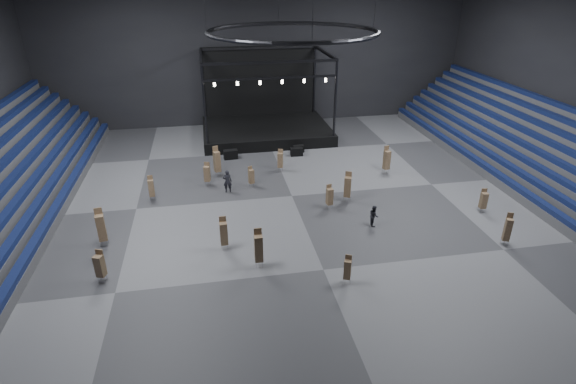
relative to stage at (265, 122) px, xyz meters
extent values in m
plane|color=#545557|center=(0.00, -16.24, -1.45)|extent=(50.00, 50.00, 0.00)
cube|color=black|center=(0.00, 4.76, 7.55)|extent=(50.00, 0.20, 18.00)
cube|color=black|center=(0.00, -37.24, 7.55)|extent=(50.00, 0.20, 18.00)
cube|color=#48484B|center=(-21.40, -16.24, -1.08)|extent=(7.20, 40.00, 0.75)
cube|color=#0C1039|center=(-18.12, -16.24, -0.50)|extent=(0.59, 40.00, 0.40)
cube|color=#48484B|center=(-21.85, -16.24, -0.70)|extent=(6.30, 40.00, 1.50)
cube|color=#0C1039|center=(-19.02, -16.24, 0.25)|extent=(0.59, 40.00, 0.40)
cube|color=#0C1039|center=(-19.91, -16.24, 1.00)|extent=(0.59, 40.00, 0.40)
cube|color=#0C1039|center=(-20.82, -16.24, 1.75)|extent=(0.59, 40.00, 0.40)
cube|color=#48484B|center=(21.40, -16.24, -1.08)|extent=(7.20, 40.00, 0.75)
cube|color=#0C1039|center=(18.12, -16.24, -0.50)|extent=(0.59, 40.00, 0.40)
cube|color=#48484B|center=(21.85, -16.24, -0.70)|extent=(6.30, 40.00, 1.50)
cube|color=#0C1039|center=(19.02, -16.24, 0.25)|extent=(0.59, 40.00, 0.40)
cube|color=#48484B|center=(22.30, -16.24, -0.33)|extent=(5.40, 40.00, 2.25)
cube|color=#0C1039|center=(19.91, -16.24, 1.00)|extent=(0.59, 40.00, 0.40)
cube|color=#48484B|center=(22.75, -16.24, 0.05)|extent=(4.50, 40.00, 3.00)
cube|color=#0C1039|center=(20.82, -16.24, 1.75)|extent=(0.59, 40.00, 0.40)
cube|color=#48484B|center=(23.20, -16.24, 0.42)|extent=(3.60, 40.00, 3.75)
cube|color=#0C1039|center=(21.71, -16.24, 2.50)|extent=(0.59, 40.00, 0.40)
cube|color=#48484B|center=(23.65, -16.24, 0.80)|extent=(2.70, 40.00, 4.50)
cube|color=#0C1039|center=(22.61, -16.24, 3.25)|extent=(0.59, 40.00, 0.40)
cube|color=#48484B|center=(24.10, -16.24, 1.17)|extent=(1.80, 40.00, 5.25)
cube|color=#0C1039|center=(23.52, -16.24, 4.00)|extent=(0.59, 40.00, 0.40)
cube|color=#48484B|center=(24.55, -16.24, 1.55)|extent=(0.90, 40.00, 6.00)
cube|color=#0C1039|center=(24.41, -16.24, 4.75)|extent=(0.59, 40.00, 0.40)
cube|color=black|center=(0.00, -0.74, -0.85)|extent=(14.00, 10.00, 1.20)
cube|color=black|center=(0.00, 4.06, 3.75)|extent=(13.30, 0.30, 8.00)
cylinder|color=black|center=(-6.60, -5.34, 3.65)|extent=(0.24, 0.24, 7.80)
cylinder|color=black|center=(-6.60, 3.86, 3.65)|extent=(0.24, 0.24, 7.80)
cylinder|color=black|center=(6.60, -5.34, 3.65)|extent=(0.24, 0.24, 7.80)
cylinder|color=black|center=(6.60, 3.86, 3.65)|extent=(0.24, 0.24, 7.80)
cube|color=black|center=(0.00, -5.34, 7.55)|extent=(13.40, 0.25, 0.25)
cube|color=black|center=(0.00, 3.86, 7.55)|extent=(13.40, 0.25, 0.25)
cube|color=black|center=(0.00, -5.34, 6.05)|extent=(13.40, 0.20, 0.20)
cylinder|color=white|center=(-5.50, -5.34, 5.65)|extent=(0.24, 0.24, 0.35)
cylinder|color=white|center=(-3.30, -5.34, 5.65)|extent=(0.24, 0.24, 0.35)
cylinder|color=white|center=(-1.10, -5.34, 5.65)|extent=(0.24, 0.24, 0.35)
cylinder|color=white|center=(1.10, -5.34, 5.65)|extent=(0.24, 0.24, 0.35)
cylinder|color=white|center=(3.30, -5.34, 5.65)|extent=(0.24, 0.24, 0.35)
cylinder|color=white|center=(5.50, -5.34, 5.65)|extent=(0.24, 0.24, 0.35)
torus|color=black|center=(0.00, -16.24, 11.55)|extent=(12.30, 12.30, 0.30)
cube|color=black|center=(-4.44, -6.93, -1.00)|extent=(1.42, 0.80, 0.91)
cube|color=black|center=(2.60, -6.36, -1.09)|extent=(1.14, 0.64, 0.73)
cube|color=black|center=(2.20, -7.29, -1.04)|extent=(1.25, 0.64, 0.82)
cylinder|color=silver|center=(-4.12, -25.82, -1.24)|extent=(0.03, 0.03, 0.43)
cylinder|color=silver|center=(-4.12, -25.41, -1.24)|extent=(0.03, 0.03, 0.43)
cylinder|color=silver|center=(-3.71, -25.82, -1.24)|extent=(0.03, 0.03, 0.43)
cylinder|color=silver|center=(-3.71, -25.41, -1.24)|extent=(0.03, 0.03, 0.43)
cube|color=#8D6C4E|center=(-3.92, -25.61, -0.12)|extent=(0.52, 0.52, 1.80)
cube|color=#8D6C4E|center=(-3.91, -25.40, 0.73)|extent=(0.49, 0.07, 0.99)
cylinder|color=silver|center=(0.88, -28.40, -1.28)|extent=(0.03, 0.03, 0.34)
cylinder|color=silver|center=(0.88, -28.07, -1.28)|extent=(0.03, 0.03, 0.34)
cylinder|color=silver|center=(1.21, -28.40, -1.28)|extent=(0.03, 0.03, 0.34)
cylinder|color=silver|center=(1.21, -28.07, -1.28)|extent=(0.03, 0.03, 0.34)
cube|color=#8D6C4E|center=(1.04, -28.24, -0.48)|extent=(0.55, 0.55, 1.25)
cube|color=#8D6C4E|center=(1.11, -28.08, 0.09)|extent=(0.38, 0.21, 0.69)
cylinder|color=silver|center=(-14.21, -21.51, -1.23)|extent=(0.03, 0.03, 0.45)
cylinder|color=silver|center=(-14.21, -21.08, -1.23)|extent=(0.03, 0.03, 0.45)
cylinder|color=silver|center=(-13.79, -21.51, -1.23)|extent=(0.03, 0.03, 0.45)
cylinder|color=silver|center=(-13.79, -21.08, -1.23)|extent=(0.03, 0.03, 0.45)
cube|color=#8D6C4E|center=(-14.00, -21.30, -0.06)|extent=(0.62, 0.62, 1.88)
cube|color=#8D6C4E|center=(-14.04, -21.08, 0.83)|extent=(0.52, 0.16, 1.03)
cylinder|color=silver|center=(-0.26, -11.07, -1.25)|extent=(0.03, 0.03, 0.40)
cylinder|color=silver|center=(-0.26, -10.69, -1.25)|extent=(0.03, 0.03, 0.40)
cylinder|color=silver|center=(0.11, -11.07, -1.25)|extent=(0.03, 0.03, 0.40)
cylinder|color=silver|center=(0.11, -10.69, -1.25)|extent=(0.03, 0.03, 0.40)
cube|color=#8D6C4E|center=(-0.07, -10.88, -0.36)|extent=(0.60, 0.60, 1.39)
cube|color=#8D6C4E|center=(-0.01, -10.69, 0.29)|extent=(0.45, 0.20, 0.77)
cylinder|color=silver|center=(9.25, -13.34, -1.24)|extent=(0.03, 0.03, 0.43)
cylinder|color=silver|center=(9.25, -12.93, -1.24)|extent=(0.03, 0.03, 0.43)
cylinder|color=silver|center=(9.66, -13.34, -1.24)|extent=(0.03, 0.03, 0.43)
cylinder|color=silver|center=(9.66, -12.93, -1.24)|extent=(0.03, 0.03, 0.43)
cube|color=#8D6C4E|center=(9.45, -13.13, -0.14)|extent=(0.61, 0.61, 1.76)
cube|color=#8D6C4E|center=(9.41, -12.92, 0.69)|extent=(0.49, 0.17, 0.97)
cylinder|color=silver|center=(12.76, -26.29, -1.27)|extent=(0.03, 0.03, 0.35)
cylinder|color=silver|center=(12.76, -25.96, -1.27)|extent=(0.03, 0.03, 0.35)
cylinder|color=silver|center=(13.09, -26.29, -1.27)|extent=(0.03, 0.03, 0.35)
cylinder|color=silver|center=(13.09, -25.96, -1.27)|extent=(0.03, 0.03, 0.35)
cube|color=#8D6C4E|center=(12.92, -26.13, -0.28)|extent=(0.55, 0.55, 1.64)
cube|color=#8D6C4E|center=(12.99, -25.96, 0.49)|extent=(0.39, 0.20, 0.90)
cylinder|color=silver|center=(-3.26, -13.96, -1.28)|extent=(0.03, 0.03, 0.34)
cylinder|color=silver|center=(-3.26, -13.64, -1.28)|extent=(0.03, 0.03, 0.34)
cylinder|color=silver|center=(-2.94, -13.96, -1.28)|extent=(0.03, 0.03, 0.34)
cylinder|color=silver|center=(-2.94, -13.64, -1.28)|extent=(0.03, 0.03, 0.34)
cube|color=#8D6C4E|center=(-3.10, -13.80, -0.49)|extent=(0.54, 0.54, 1.24)
cube|color=#8D6C4E|center=(-3.16, -13.64, 0.08)|extent=(0.39, 0.19, 0.68)
cylinder|color=silver|center=(4.01, -18.14, -1.23)|extent=(0.03, 0.03, 0.45)
cylinder|color=silver|center=(4.01, -17.72, -1.23)|extent=(0.03, 0.03, 0.45)
cylinder|color=silver|center=(4.44, -18.14, -1.23)|extent=(0.03, 0.03, 0.45)
cylinder|color=silver|center=(4.44, -17.72, -1.23)|extent=(0.03, 0.03, 0.45)
cube|color=#8D6C4E|center=(4.23, -17.93, -0.16)|extent=(0.70, 0.70, 1.68)
cube|color=#8D6C4E|center=(4.31, -17.73, 0.63)|extent=(0.50, 0.26, 0.93)
cylinder|color=silver|center=(-7.03, -12.99, -1.25)|extent=(0.03, 0.03, 0.40)
cylinder|color=silver|center=(-7.03, -12.60, -1.25)|extent=(0.03, 0.03, 0.40)
cylinder|color=silver|center=(-6.64, -12.99, -1.25)|extent=(0.03, 0.03, 0.40)
cylinder|color=silver|center=(-6.64, -12.60, -1.25)|extent=(0.03, 0.03, 0.40)
cube|color=#8D6C4E|center=(-6.83, -12.79, -0.36)|extent=(0.59, 0.59, 1.37)
cube|color=#8D6C4E|center=(-6.78, -12.60, 0.27)|extent=(0.47, 0.18, 0.75)
cylinder|color=silver|center=(-11.51, -15.02, -1.27)|extent=(0.03, 0.03, 0.36)
cylinder|color=silver|center=(-11.51, -14.68, -1.27)|extent=(0.03, 0.03, 0.36)
cylinder|color=silver|center=(-11.17, -15.02, -1.27)|extent=(0.03, 0.03, 0.36)
cylinder|color=silver|center=(-11.17, -14.68, -1.27)|extent=(0.03, 0.03, 0.36)
cube|color=#8D6C4E|center=(-11.34, -14.85, -0.38)|extent=(0.46, 0.46, 1.42)
cube|color=#8D6C4E|center=(-11.35, -14.67, 0.28)|extent=(0.42, 0.08, 0.78)
cylinder|color=silver|center=(13.78, -21.82, -1.26)|extent=(0.03, 0.03, 0.38)
cylinder|color=silver|center=(13.78, -21.46, -1.26)|extent=(0.03, 0.03, 0.38)
cylinder|color=silver|center=(14.14, -21.82, -1.26)|extent=(0.03, 0.03, 0.38)
cylinder|color=silver|center=(14.14, -21.46, -1.26)|extent=(0.03, 0.03, 0.38)
cube|color=#8D6C4E|center=(13.96, -21.64, -0.43)|extent=(0.50, 0.50, 1.27)
cube|color=#8D6C4E|center=(13.98, -21.45, 0.16)|extent=(0.44, 0.10, 0.70)
cylinder|color=silver|center=(2.30, -19.08, -1.26)|extent=(0.03, 0.03, 0.38)
cylinder|color=silver|center=(2.30, -18.72, -1.26)|extent=(0.03, 0.03, 0.38)
cylinder|color=silver|center=(2.66, -19.08, -1.26)|extent=(0.03, 0.03, 0.38)
cylinder|color=silver|center=(2.66, -18.72, -1.26)|extent=(0.03, 0.03, 0.38)
cube|color=#8D6C4E|center=(2.48, -18.90, -0.40)|extent=(0.53, 0.53, 1.33)
cube|color=#8D6C4E|center=(2.45, -18.72, 0.21)|extent=(0.44, 0.13, 0.73)
cylinder|color=silver|center=(-13.58, -25.61, -1.25)|extent=(0.03, 0.03, 0.40)
cylinder|color=silver|center=(-13.58, -25.23, -1.25)|extent=(0.03, 0.03, 0.40)
cylinder|color=silver|center=(-13.20, -25.61, -1.25)|extent=(0.03, 0.03, 0.40)
cylinder|color=silver|center=(-13.20, -25.23, -1.25)|extent=(0.03, 0.03, 0.40)
cube|color=#8D6C4E|center=(-13.39, -25.42, -0.35)|extent=(0.62, 0.62, 1.40)
cube|color=#8D6C4E|center=(-13.32, -25.24, 0.30)|extent=(0.45, 0.22, 0.77)
cylinder|color=silver|center=(-6.14, -23.42, -1.25)|extent=(0.03, 0.03, 0.40)
cylinder|color=silver|center=(-6.14, -23.03, -1.25)|extent=(0.03, 0.03, 0.40)
cylinder|color=silver|center=(-5.76, -23.42, -1.25)|extent=(0.03, 0.03, 0.40)
cylinder|color=silver|center=(-5.76, -23.03, -1.25)|extent=(0.03, 0.03, 0.40)
cube|color=#8D6C4E|center=(-5.95, -23.23, -0.24)|extent=(0.51, 0.51, 1.61)
cube|color=#8D6C4E|center=(-5.96, -23.02, 0.51)|extent=(0.47, 0.09, 0.89)
cylinder|color=silver|center=(-6.09, -11.12, -1.23)|extent=(0.03, 0.03, 0.44)
cylinder|color=silver|center=(-6.09, -10.70, -1.23)|extent=(0.03, 0.03, 0.44)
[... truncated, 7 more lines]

